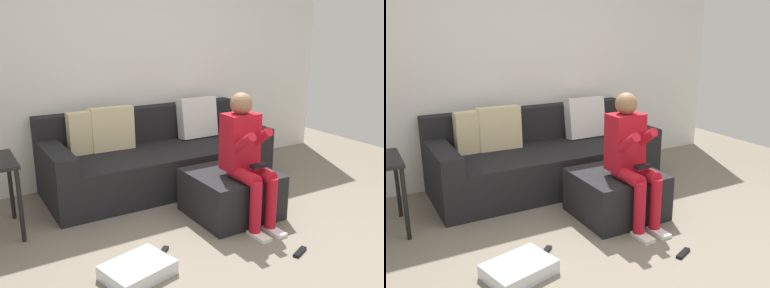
% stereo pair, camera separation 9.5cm
% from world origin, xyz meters
% --- Properties ---
extents(ground_plane, '(6.83, 6.83, 0.00)m').
position_xyz_m(ground_plane, '(0.00, 0.00, 0.00)').
color(ground_plane, slate).
extents(wall_back, '(5.26, 0.10, 2.61)m').
position_xyz_m(wall_back, '(0.00, 2.37, 1.31)').
color(wall_back, silver).
rests_on(wall_back, ground_plane).
extents(couch_sectional, '(2.39, 0.98, 0.91)m').
position_xyz_m(couch_sectional, '(-0.06, 1.89, 0.31)').
color(couch_sectional, black).
rests_on(couch_sectional, ground_plane).
extents(ottoman, '(0.74, 0.72, 0.42)m').
position_xyz_m(ottoman, '(0.20, 0.84, 0.21)').
color(ottoman, black).
rests_on(ottoman, ground_plane).
extents(person_seated, '(0.30, 0.62, 1.16)m').
position_xyz_m(person_seated, '(0.21, 0.66, 0.65)').
color(person_seated, red).
rests_on(person_seated, ground_plane).
extents(storage_bin, '(0.53, 0.44, 0.10)m').
position_xyz_m(storage_bin, '(-0.97, 0.34, 0.05)').
color(storage_bin, silver).
rests_on(storage_bin, ground_plane).
extents(remote_near_ottoman, '(0.17, 0.11, 0.02)m').
position_xyz_m(remote_near_ottoman, '(0.24, -0.01, 0.01)').
color(remote_near_ottoman, black).
rests_on(remote_near_ottoman, ground_plane).
extents(remote_by_storage_bin, '(0.13, 0.13, 0.02)m').
position_xyz_m(remote_by_storage_bin, '(-0.67, 0.54, 0.01)').
color(remote_by_storage_bin, black).
rests_on(remote_by_storage_bin, ground_plane).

